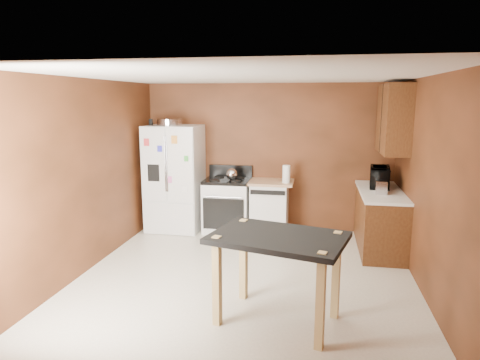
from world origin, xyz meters
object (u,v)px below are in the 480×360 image
(green_canister, at_px, (287,178))
(gas_range, at_px, (227,204))
(roasting_pan, at_px, (170,122))
(pen_cup, at_px, (151,122))
(microwave, at_px, (380,178))
(dishwasher, at_px, (269,206))
(toaster, at_px, (382,187))
(kettle, at_px, (232,174))
(refrigerator, at_px, (175,178))
(island, at_px, (278,248))
(paper_towel, at_px, (286,174))

(green_canister, distance_m, gas_range, 1.11)
(roasting_pan, relative_size, pen_cup, 4.03)
(roasting_pan, height_order, pen_cup, same)
(gas_range, bearing_deg, microwave, -5.28)
(gas_range, distance_m, dishwasher, 0.72)
(toaster, xyz_separation_m, gas_range, (-2.41, 0.66, -0.53))
(dishwasher, bearing_deg, microwave, -8.27)
(kettle, bearing_deg, gas_range, 147.89)
(roasting_pan, xyz_separation_m, kettle, (1.07, -0.02, -0.86))
(green_canister, relative_size, dishwasher, 0.11)
(dishwasher, bearing_deg, pen_cup, -176.18)
(refrigerator, height_order, dishwasher, refrigerator)
(kettle, relative_size, gas_range, 0.18)
(refrigerator, height_order, island, refrigerator)
(green_canister, bearing_deg, kettle, -172.07)
(microwave, bearing_deg, toaster, -177.39)
(paper_towel, bearing_deg, refrigerator, 179.34)
(roasting_pan, relative_size, green_canister, 4.29)
(toaster, relative_size, refrigerator, 0.14)
(pen_cup, bearing_deg, gas_range, 4.87)
(paper_towel, height_order, gas_range, paper_towel)
(roasting_pan, relative_size, island, 0.29)
(island, bearing_deg, toaster, 60.32)
(kettle, relative_size, microwave, 0.37)
(pen_cup, relative_size, toaster, 0.41)
(pen_cup, distance_m, island, 3.85)
(roasting_pan, distance_m, green_canister, 2.18)
(island, bearing_deg, kettle, 110.16)
(refrigerator, bearing_deg, island, -54.27)
(paper_towel, xyz_separation_m, refrigerator, (-1.91, 0.02, -0.13))
(green_canister, xyz_separation_m, dishwasher, (-0.28, -0.05, -0.49))
(green_canister, xyz_separation_m, gas_range, (-1.00, -0.07, -0.48))
(toaster, height_order, microwave, microwave)
(dishwasher, bearing_deg, toaster, -21.92)
(roasting_pan, relative_size, kettle, 2.19)
(pen_cup, relative_size, microwave, 0.20)
(roasting_pan, height_order, dishwasher, roasting_pan)
(microwave, height_order, dishwasher, microwave)
(paper_towel, bearing_deg, pen_cup, -179.32)
(kettle, relative_size, dishwasher, 0.22)
(pen_cup, relative_size, green_canister, 1.07)
(green_canister, height_order, gas_range, gas_range)
(kettle, height_order, paper_towel, paper_towel)
(toaster, bearing_deg, kettle, 173.60)
(refrigerator, distance_m, gas_range, 1.01)
(paper_towel, xyz_separation_m, gas_range, (-1.00, 0.08, -0.57))
(green_canister, bearing_deg, pen_cup, -175.47)
(green_canister, bearing_deg, refrigerator, -176.05)
(kettle, xyz_separation_m, gas_range, (-0.09, 0.06, -0.54))
(microwave, bearing_deg, gas_range, 90.73)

